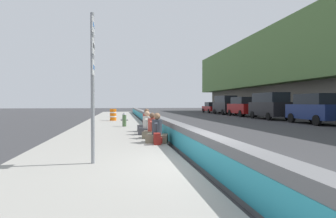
% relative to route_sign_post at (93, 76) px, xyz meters
% --- Properties ---
extents(ground_plane, '(160.00, 160.00, 0.00)m').
position_rel_route_sign_post_xyz_m(ground_plane, '(-0.54, -2.71, -2.23)').
color(ground_plane, '#353538').
rests_on(ground_plane, ground).
extents(sidewalk_strip, '(80.00, 4.40, 0.14)m').
position_rel_route_sign_post_xyz_m(sidewalk_strip, '(-0.54, -0.06, -2.16)').
color(sidewalk_strip, gray).
rests_on(sidewalk_strip, ground_plane).
extents(jersey_barrier, '(76.00, 0.45, 0.85)m').
position_rel_route_sign_post_xyz_m(jersey_barrier, '(-0.54, -2.71, -1.81)').
color(jersey_barrier, slate).
rests_on(jersey_barrier, ground_plane).
extents(route_sign_post, '(0.44, 0.09, 3.60)m').
position_rel_route_sign_post_xyz_m(route_sign_post, '(0.00, 0.00, 0.00)').
color(route_sign_post, gray).
rests_on(route_sign_post, sidewalk_strip).
extents(fire_hydrant, '(0.26, 0.46, 0.88)m').
position_rel_route_sign_post_xyz_m(fire_hydrant, '(10.56, -0.87, -1.65)').
color(fire_hydrant, '#47663D').
rests_on(fire_hydrant, sidewalk_strip).
extents(seated_person_foreground, '(0.83, 0.91, 1.08)m').
position_rel_route_sign_post_xyz_m(seated_person_foreground, '(3.29, -1.97, -1.75)').
color(seated_person_foreground, '#706651').
rests_on(seated_person_foreground, sidewalk_strip).
extents(seated_person_middle, '(0.81, 0.89, 1.05)m').
position_rel_route_sign_post_xyz_m(seated_person_middle, '(4.57, -1.94, -1.77)').
color(seated_person_middle, '#706651').
rests_on(seated_person_middle, sidewalk_strip).
extents(seated_person_rear, '(0.77, 0.87, 1.08)m').
position_rel_route_sign_post_xyz_m(seated_person_rear, '(5.98, -1.85, -1.76)').
color(seated_person_rear, '#424247').
rests_on(seated_person_rear, sidewalk_strip).
extents(seated_person_far, '(0.83, 0.93, 1.16)m').
position_rel_route_sign_post_xyz_m(seated_person_far, '(7.34, -1.96, -1.73)').
color(seated_person_far, '#424247').
rests_on(seated_person_far, sidewalk_strip).
extents(backpack, '(0.32, 0.28, 0.40)m').
position_rel_route_sign_post_xyz_m(backpack, '(2.75, -1.91, -1.90)').
color(backpack, maroon).
rests_on(backpack, sidewalk_strip).
extents(construction_barrel, '(0.54, 0.54, 0.95)m').
position_rel_route_sign_post_xyz_m(construction_barrel, '(16.45, -0.04, -1.61)').
color(construction_barrel, orange).
rests_on(construction_barrel, sidewalk_strip).
extents(parked_car_third, '(4.86, 2.19, 2.28)m').
position_rel_route_sign_post_xyz_m(parked_car_third, '(11.95, -15.03, -1.05)').
color(parked_car_third, navy).
rests_on(parked_car_third, ground_plane).
extents(parked_car_fourth, '(5.14, 2.19, 2.56)m').
position_rel_route_sign_post_xyz_m(parked_car_fourth, '(18.11, -14.83, -0.88)').
color(parked_car_fourth, black).
rests_on(parked_car_fourth, ground_plane).
extents(parked_car_midline, '(4.81, 2.09, 2.28)m').
position_rel_route_sign_post_xyz_m(parked_car_midline, '(24.20, -14.83, -1.05)').
color(parked_car_midline, maroon).
rests_on(parked_car_midline, ground_plane).
extents(parked_car_far, '(5.12, 2.13, 2.56)m').
position_rel_route_sign_post_xyz_m(parked_car_far, '(30.02, -14.94, -0.88)').
color(parked_car_far, black).
rests_on(parked_car_far, ground_plane).
extents(parked_car_farther, '(4.50, 1.95, 1.71)m').
position_rel_route_sign_post_xyz_m(parked_car_farther, '(35.88, -14.91, -1.37)').
color(parked_car_farther, maroon).
rests_on(parked_car_farther, ground_plane).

